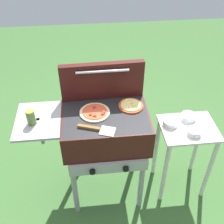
{
  "coord_description": "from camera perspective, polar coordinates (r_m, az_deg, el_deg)",
  "views": [
    {
      "loc": [
        -0.12,
        -1.54,
        2.19
      ],
      "look_at": [
        0.05,
        0.0,
        0.92
      ],
      "focal_mm": 44.46,
      "sensor_mm": 36.0,
      "label": 1
    }
  ],
  "objects": [
    {
      "name": "topping_bowl_middle",
      "position": [
        2.24,
        11.91,
        -2.16
      ],
      "size": [
        0.12,
        0.12,
        0.04
      ],
      "color": "silver",
      "rests_on": "prep_table"
    },
    {
      "name": "topping_bowl_near",
      "position": [
        2.33,
        15.41,
        -0.98
      ],
      "size": [
        0.12,
        0.12,
        0.04
      ],
      "color": "silver",
      "rests_on": "prep_table"
    },
    {
      "name": "prep_table",
      "position": [
        2.4,
        14.72,
        -6.55
      ],
      "size": [
        0.44,
        0.36,
        0.71
      ],
      "color": "beige",
      "rests_on": "ground_plane"
    },
    {
      "name": "pizza_pepperoni",
      "position": [
        2.02,
        -3.51,
        -0.05
      ],
      "size": [
        0.22,
        0.22,
        0.04
      ],
      "color": "beige",
      "rests_on": "grill"
    },
    {
      "name": "grill_lid_open",
      "position": [
        2.09,
        -2.0,
        6.41
      ],
      "size": [
        0.63,
        0.09,
        0.3
      ],
      "color": "#38110F",
      "rests_on": "grill"
    },
    {
      "name": "topping_bowl_far",
      "position": [
        2.2,
        16.57,
        -3.99
      ],
      "size": [
        0.11,
        0.11,
        0.04
      ],
      "color": "silver",
      "rests_on": "prep_table"
    },
    {
      "name": "ground_plane",
      "position": [
        2.68,
        -1.1,
        -15.51
      ],
      "size": [
        8.0,
        8.0,
        0.0
      ],
      "primitive_type": "plane",
      "color": "#38602D"
    },
    {
      "name": "sauce_jar",
      "position": [
        1.98,
        -16.34,
        -1.06
      ],
      "size": [
        0.06,
        0.06,
        0.11
      ],
      "color": "#4C6B2D",
      "rests_on": "grill"
    },
    {
      "name": "grill",
      "position": [
        2.1,
        -1.73,
        -3.66
      ],
      "size": [
        0.96,
        0.53,
        0.9
      ],
      "color": "#38110F",
      "rests_on": "ground_plane"
    },
    {
      "name": "pizza_cheese",
      "position": [
        2.08,
        3.92,
        1.35
      ],
      "size": [
        0.19,
        0.19,
        0.04
      ],
      "color": "#C64723",
      "rests_on": "grill"
    },
    {
      "name": "spatula",
      "position": [
        1.88,
        -3.2,
        -3.51
      ],
      "size": [
        0.26,
        0.14,
        0.02
      ],
      "color": "#B7BABF",
      "rests_on": "grill"
    }
  ]
}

